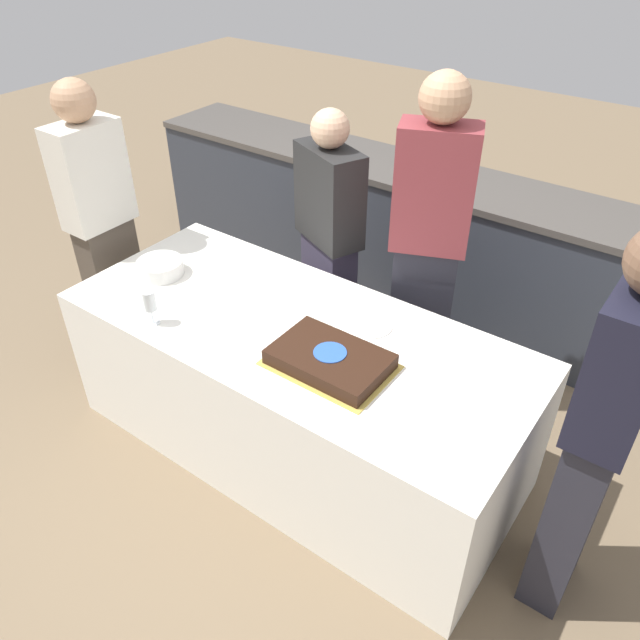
# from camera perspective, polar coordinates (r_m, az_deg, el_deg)

# --- Properties ---
(ground_plane) EXTENTS (14.00, 14.00, 0.00)m
(ground_plane) POSITION_cam_1_polar(r_m,az_deg,el_deg) (3.30, -2.03, -11.16)
(ground_plane) COLOR #7A664C
(back_counter) EXTENTS (4.40, 0.58, 0.92)m
(back_counter) POSITION_cam_1_polar(r_m,az_deg,el_deg) (4.09, 11.28, 6.54)
(back_counter) COLOR #333842
(back_counter) RESTS_ON ground_plane
(dining_table) EXTENTS (2.19, 0.94, 0.75)m
(dining_table) POSITION_cam_1_polar(r_m,az_deg,el_deg) (3.04, -2.17, -6.34)
(dining_table) COLOR white
(dining_table) RESTS_ON ground_plane
(cake) EXTENTS (0.51, 0.35, 0.07)m
(cake) POSITION_cam_1_polar(r_m,az_deg,el_deg) (2.57, 0.92, -3.61)
(cake) COLOR gold
(cake) RESTS_ON dining_table
(plate_stack) EXTENTS (0.23, 0.23, 0.08)m
(plate_stack) POSITION_cam_1_polar(r_m,az_deg,el_deg) (3.26, -14.39, 4.66)
(plate_stack) COLOR white
(plate_stack) RESTS_ON dining_table
(wine_glass) EXTENTS (0.06, 0.06, 0.17)m
(wine_glass) POSITION_cam_1_polar(r_m,az_deg,el_deg) (2.86, -15.32, 1.64)
(wine_glass) COLOR white
(wine_glass) RESTS_ON dining_table
(side_plate_near_cake) EXTENTS (0.20, 0.20, 0.00)m
(side_plate_near_cake) POSITION_cam_1_polar(r_m,az_deg,el_deg) (2.82, 4.60, -0.48)
(side_plate_near_cake) COLOR white
(side_plate_near_cake) RESTS_ON dining_table
(person_cutting_cake) EXTENTS (0.41, 0.32, 1.76)m
(person_cutting_cake) POSITION_cam_1_polar(r_m,az_deg,el_deg) (3.07, 9.81, 6.43)
(person_cutting_cake) COLOR #282833
(person_cutting_cake) RESTS_ON ground_plane
(person_seated_left) EXTENTS (0.21, 0.35, 1.63)m
(person_seated_left) POSITION_cam_1_polar(r_m,az_deg,el_deg) (3.60, -19.29, 8.08)
(person_seated_left) COLOR #4C4238
(person_seated_left) RESTS_ON ground_plane
(person_seated_right) EXTENTS (0.22, 0.36, 1.65)m
(person_seated_right) POSITION_cam_1_polar(r_m,az_deg,el_deg) (2.34, 24.29, -9.54)
(person_seated_right) COLOR #282833
(person_seated_right) RESTS_ON ground_plane
(person_standing_back) EXTENTS (0.45, 0.34, 1.50)m
(person_standing_back) POSITION_cam_1_polar(r_m,az_deg,el_deg) (3.41, 0.82, 6.98)
(person_standing_back) COLOR #383347
(person_standing_back) RESTS_ON ground_plane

